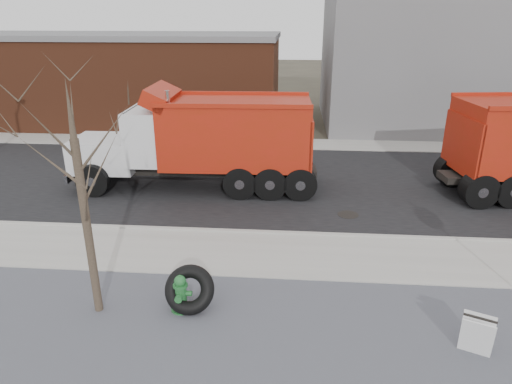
# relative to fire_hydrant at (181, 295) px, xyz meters

# --- Properties ---
(ground) EXTENTS (120.00, 120.00, 0.00)m
(ground) POSITION_rel_fire_hydrant_xyz_m (1.33, 2.45, -0.42)
(ground) COLOR #383328
(ground) RESTS_ON ground
(gravel_verge) EXTENTS (60.00, 5.00, 0.03)m
(gravel_verge) POSITION_rel_fire_hydrant_xyz_m (1.33, -1.05, -0.40)
(gravel_verge) COLOR slate
(gravel_verge) RESTS_ON ground
(sidewalk) EXTENTS (60.00, 2.50, 0.06)m
(sidewalk) POSITION_rel_fire_hydrant_xyz_m (1.33, 2.70, -0.39)
(sidewalk) COLOR #9E9B93
(sidewalk) RESTS_ON ground
(curb) EXTENTS (60.00, 0.15, 0.11)m
(curb) POSITION_rel_fire_hydrant_xyz_m (1.33, 4.00, -0.36)
(curb) COLOR #9E9B93
(curb) RESTS_ON ground
(road) EXTENTS (60.00, 9.40, 0.02)m
(road) POSITION_rel_fire_hydrant_xyz_m (1.33, 8.75, -0.41)
(road) COLOR black
(road) RESTS_ON ground
(far_sidewalk) EXTENTS (60.00, 2.00, 0.06)m
(far_sidewalk) POSITION_rel_fire_hydrant_xyz_m (1.33, 14.45, -0.39)
(far_sidewalk) COLOR #9E9B93
(far_sidewalk) RESTS_ON ground
(building_grey) EXTENTS (12.00, 10.00, 8.00)m
(building_grey) POSITION_rel_fire_hydrant_xyz_m (10.33, 20.45, 3.58)
(building_grey) COLOR slate
(building_grey) RESTS_ON ground
(building_brick) EXTENTS (20.20, 8.20, 5.30)m
(building_brick) POSITION_rel_fire_hydrant_xyz_m (-8.67, 19.45, 2.24)
(building_brick) COLOR brown
(building_brick) RESTS_ON ground
(bare_tree) EXTENTS (3.20, 3.20, 5.20)m
(bare_tree) POSITION_rel_fire_hydrant_xyz_m (-1.87, -0.15, 2.88)
(bare_tree) COLOR #382D23
(bare_tree) RESTS_ON ground
(fire_hydrant) EXTENTS (0.51, 0.50, 0.91)m
(fire_hydrant) POSITION_rel_fire_hydrant_xyz_m (0.00, 0.00, 0.00)
(fire_hydrant) COLOR #2D773C
(fire_hydrant) RESTS_ON ground
(truck_tire) EXTENTS (1.14, 0.94, 1.09)m
(truck_tire) POSITION_rel_fire_hydrant_xyz_m (0.18, 0.10, 0.08)
(truck_tire) COLOR black
(truck_tire) RESTS_ON ground
(sandwich_board) EXTENTS (0.70, 0.58, 0.83)m
(sandwich_board) POSITION_rel_fire_hydrant_xyz_m (6.08, -0.93, 0.03)
(sandwich_board) COLOR white
(sandwich_board) RESTS_ON ground
(dump_truck_red_b) EXTENTS (9.24, 2.89, 3.85)m
(dump_truck_red_b) POSITION_rel_fire_hydrant_xyz_m (-0.91, 7.90, 1.54)
(dump_truck_red_b) COLOR black
(dump_truck_red_b) RESTS_ON ground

